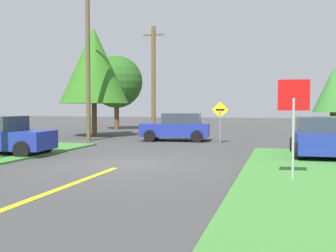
% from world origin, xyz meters
% --- Properties ---
extents(ground_plane, '(120.00, 120.00, 0.00)m').
position_xyz_m(ground_plane, '(0.00, 0.00, 0.00)').
color(ground_plane, '#3D3D3D').
extents(stop_sign, '(0.82, 0.13, 2.73)m').
position_xyz_m(stop_sign, '(5.50, -1.92, 1.94)').
color(stop_sign, '#9EA0A8').
rests_on(stop_sign, ground).
extents(car_approaching_junction, '(4.15, 2.46, 1.62)m').
position_xyz_m(car_approaching_junction, '(-0.67, 9.67, 0.80)').
color(car_approaching_junction, navy).
rests_on(car_approaching_junction, ground).
extents(parked_car_near_building, '(4.00, 2.27, 1.62)m').
position_xyz_m(parked_car_near_building, '(-5.90, 1.01, 0.80)').
color(parked_car_near_building, navy).
rests_on(parked_car_near_building, ground).
extents(car_on_crossroad, '(2.22, 4.07, 1.62)m').
position_xyz_m(car_on_crossroad, '(6.69, 3.69, 0.80)').
color(car_on_crossroad, navy).
rests_on(car_on_crossroad, ground).
extents(utility_pole_mid, '(1.79, 0.43, 9.50)m').
position_xyz_m(utility_pole_mid, '(-5.61, 8.18, 4.90)').
color(utility_pole_mid, brown).
rests_on(utility_pole_mid, ground).
extents(utility_pole_far, '(1.80, 0.36, 8.75)m').
position_xyz_m(utility_pole_far, '(-5.22, 19.43, 4.46)').
color(utility_pole_far, brown).
rests_on(utility_pole_far, ground).
extents(direction_sign, '(0.91, 0.08, 2.29)m').
position_xyz_m(direction_sign, '(2.03, 8.62, 1.42)').
color(direction_sign, slate).
rests_on(direction_sign, ground).
extents(oak_tree_left, '(2.83, 2.83, 4.74)m').
position_xyz_m(oak_tree_left, '(8.75, 17.35, 3.16)').
color(oak_tree_left, brown).
rests_on(oak_tree_left, ground).
extents(pine_tree_center, '(4.57, 4.57, 7.25)m').
position_xyz_m(pine_tree_center, '(-6.85, 11.48, 4.73)').
color(pine_tree_center, brown).
rests_on(pine_tree_center, ground).
extents(oak_tree_right, '(4.58, 4.58, 6.47)m').
position_xyz_m(oak_tree_right, '(-8.73, 19.74, 4.16)').
color(oak_tree_right, brown).
rests_on(oak_tree_right, ground).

